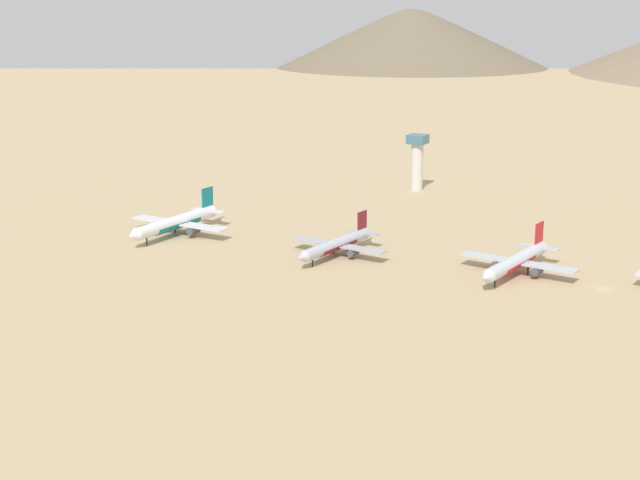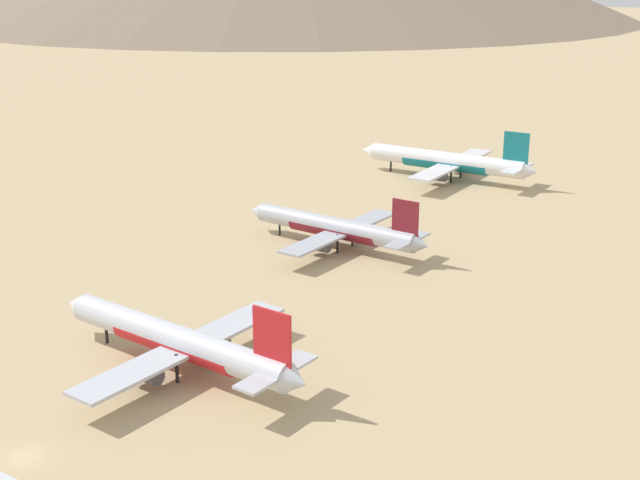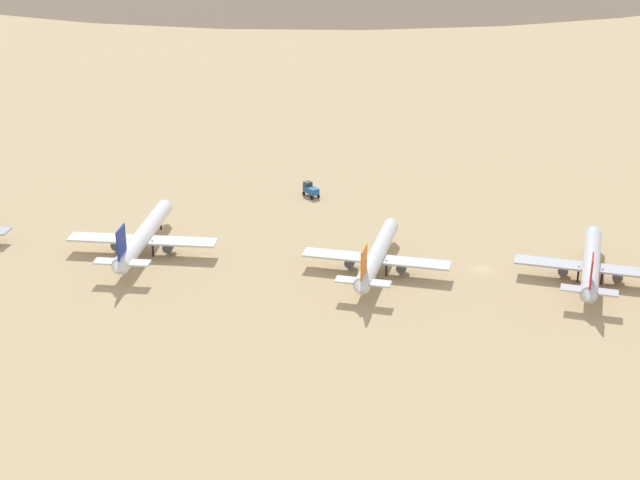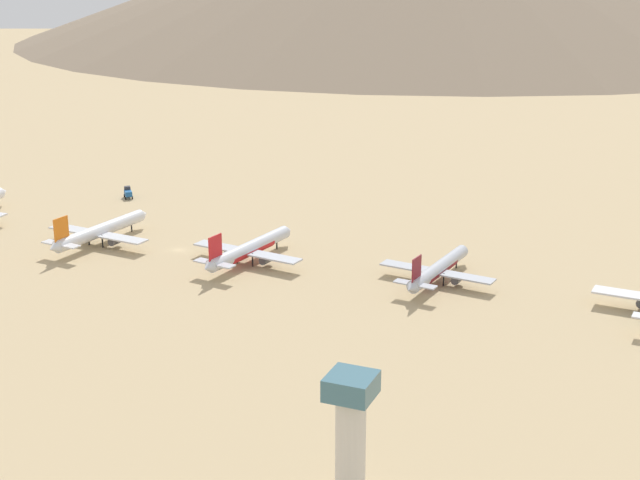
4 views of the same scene
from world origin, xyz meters
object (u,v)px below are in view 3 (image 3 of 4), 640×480
parked_jet_2 (591,263)px  parked_jet_4 (143,236)px  parked_jet_3 (377,255)px  service_truck (311,189)px

parked_jet_2 → parked_jet_4: (0.95, 105.10, 0.32)m
parked_jet_4 → parked_jet_3: bearing=-93.2°
parked_jet_2 → parked_jet_3: 48.49m
parked_jet_3 → parked_jet_4: size_ratio=0.95×
service_truck → parked_jet_4: bearing=142.8°
parked_jet_4 → service_truck: size_ratio=8.03×
parked_jet_2 → parked_jet_3: size_ratio=0.98×
service_truck → parked_jet_3: bearing=-154.7°
parked_jet_3 → service_truck: size_ratio=7.65×
parked_jet_2 → parked_jet_3: bearing=92.7°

